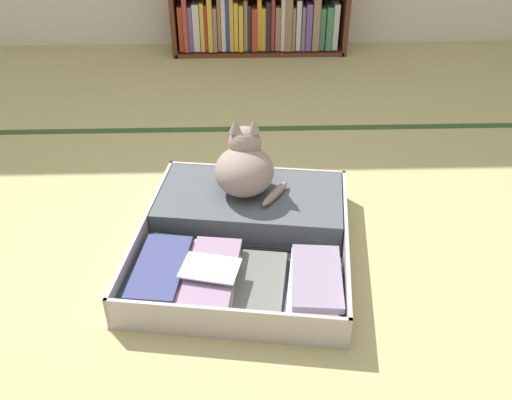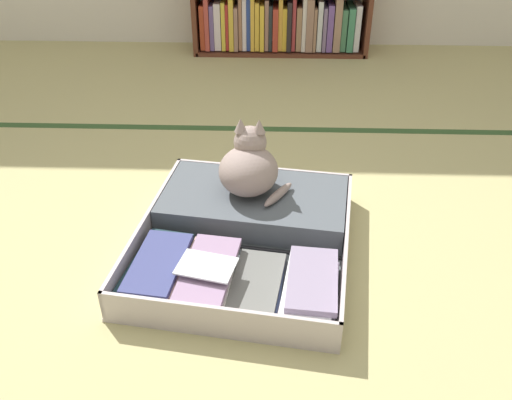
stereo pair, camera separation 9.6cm
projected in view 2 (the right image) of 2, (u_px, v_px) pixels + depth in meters
name	position (u px, v px, depth m)	size (l,w,h in m)	color
ground_plane	(233.00, 272.00, 1.81)	(10.00, 10.00, 0.00)	tan
tatami_border	(248.00, 129.00, 2.69)	(4.80, 0.05, 0.00)	#304F26
open_suitcase	(246.00, 231.00, 1.91)	(0.81, 0.89, 0.12)	#BDAFB1
black_cat	(249.00, 166.00, 1.97)	(0.29, 0.26, 0.27)	gray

